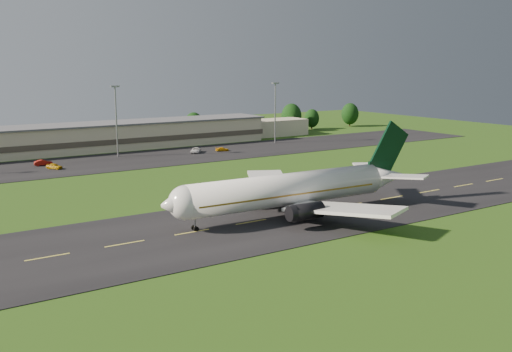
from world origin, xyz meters
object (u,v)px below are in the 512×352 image
service_vehicle_a (54,166)px  airliner (291,190)px  light_mast_centre (116,113)px  service_vehicle_c (196,150)px  service_vehicle_b (43,163)px  terminal (104,137)px  service_vehicle_d (222,149)px  light_mast_east (275,105)px

service_vehicle_a → airliner: bearing=-107.7°
light_mast_centre → service_vehicle_c: bearing=-14.4°
light_mast_centre → service_vehicle_c: light_mast_centre is taller
service_vehicle_b → service_vehicle_c: 43.80m
terminal → service_vehicle_d: 37.39m
light_mast_east → service_vehicle_a: size_ratio=4.80×
service_vehicle_a → light_mast_centre: bearing=-8.4°
light_mast_centre → service_vehicle_b: size_ratio=4.42×
airliner → light_mast_centre: size_ratio=2.52×
airliner → terminal: airliner is taller
service_vehicle_d → service_vehicle_a: bearing=110.1°
airliner → service_vehicle_b: size_ratio=11.14×
service_vehicle_a → service_vehicle_b: (-1.16, 6.73, 0.04)m
airliner → terminal: (-1.76, 96.21, -0.67)m
airliner → light_mast_east: bearing=59.1°
service_vehicle_d → service_vehicle_b: bearing=102.6°
service_vehicle_b → light_mast_centre: bearing=-71.5°
service_vehicle_a → terminal: bearing=14.5°
airliner → terminal: bearing=93.1°
airliner → terminal: size_ratio=0.35×
light_mast_centre → service_vehicle_a: 26.09m
light_mast_east → service_vehicle_a: bearing=-171.7°
service_vehicle_c → service_vehicle_a: bearing=-138.9°
service_vehicle_b → service_vehicle_a: bearing=-162.8°
service_vehicle_b → service_vehicle_c: size_ratio=0.84×
terminal → light_mast_east: light_mast_east is taller
light_mast_centre → light_mast_east: bearing=0.0°
airliner → service_vehicle_a: airliner is taller
light_mast_east → service_vehicle_d: size_ratio=4.99×
service_vehicle_c → service_vehicle_d: (8.27, -1.48, -0.17)m
terminal → service_vehicle_d: terminal is taller
terminal → service_vehicle_d: size_ratio=35.58×
light_mast_east → service_vehicle_b: bearing=-176.8°
service_vehicle_a → service_vehicle_b: size_ratio=0.92×
terminal → airliner: bearing=-89.0°
service_vehicle_a → service_vehicle_d: 51.03m
service_vehicle_d → terminal: bearing=67.0°
terminal → service_vehicle_d: (29.03, -23.34, -3.30)m
airliner → service_vehicle_b: airliner is taller
terminal → service_vehicle_b: (-23.02, -20.41, -3.13)m
airliner → service_vehicle_a: (-23.62, 69.06, -3.84)m
service_vehicle_c → airliner: bearing=-70.3°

